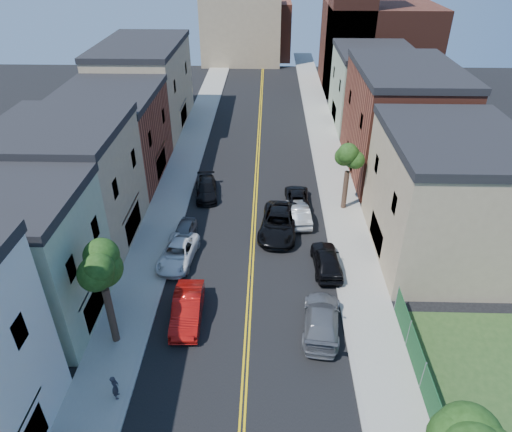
# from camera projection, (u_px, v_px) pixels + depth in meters

# --- Properties ---
(sidewalk_left) EXTENTS (3.20, 100.00, 0.15)m
(sidewalk_left) POSITION_uv_depth(u_px,v_px,m) (185.00, 158.00, 49.87)
(sidewalk_left) COLOR gray
(sidewalk_left) RESTS_ON ground
(sidewalk_right) EXTENTS (3.20, 100.00, 0.15)m
(sidewalk_right) POSITION_uv_depth(u_px,v_px,m) (331.00, 160.00, 49.50)
(sidewalk_right) COLOR gray
(sidewalk_right) RESTS_ON ground
(curb_left) EXTENTS (0.30, 100.00, 0.15)m
(curb_left) POSITION_uv_depth(u_px,v_px,m) (201.00, 158.00, 49.83)
(curb_left) COLOR gray
(curb_left) RESTS_ON ground
(curb_right) EXTENTS (0.30, 100.00, 0.15)m
(curb_right) POSITION_uv_depth(u_px,v_px,m) (314.00, 160.00, 49.54)
(curb_right) COLOR gray
(curb_right) RESTS_ON ground
(bldg_left_palegrn) EXTENTS (9.00, 8.00, 8.50)m
(bldg_left_palegrn) POSITION_uv_depth(u_px,v_px,m) (14.00, 263.00, 27.47)
(bldg_left_palegrn) COLOR gray
(bldg_left_palegrn) RESTS_ON ground
(bldg_left_tan_near) EXTENTS (9.00, 10.00, 9.00)m
(bldg_left_tan_near) POSITION_uv_depth(u_px,v_px,m) (69.00, 188.00, 34.96)
(bldg_left_tan_near) COLOR #998466
(bldg_left_tan_near) RESTS_ON ground
(bldg_left_brick) EXTENTS (9.00, 12.00, 8.00)m
(bldg_left_brick) POSITION_uv_depth(u_px,v_px,m) (112.00, 138.00, 44.54)
(bldg_left_brick) COLOR brown
(bldg_left_brick) RESTS_ON ground
(bldg_left_tan_far) EXTENTS (9.00, 16.00, 9.50)m
(bldg_left_tan_far) POSITION_uv_depth(u_px,v_px,m) (145.00, 88.00, 56.00)
(bldg_left_tan_far) COLOR #998466
(bldg_left_tan_far) RESTS_ON ground
(bldg_right_tan) EXTENTS (9.00, 12.00, 9.00)m
(bldg_right_tan) POSITION_uv_depth(u_px,v_px,m) (444.00, 199.00, 33.45)
(bldg_right_tan) COLOR #998466
(bldg_right_tan) RESTS_ON ground
(bldg_right_brick) EXTENTS (9.00, 14.00, 10.00)m
(bldg_right_brick) POSITION_uv_depth(u_px,v_px,m) (400.00, 124.00, 45.05)
(bldg_right_brick) COLOR brown
(bldg_right_brick) RESTS_ON ground
(bldg_right_palegrn) EXTENTS (9.00, 12.00, 8.50)m
(bldg_right_palegrn) POSITION_uv_depth(u_px,v_px,m) (372.00, 89.00, 57.30)
(bldg_right_palegrn) COLOR gray
(bldg_right_palegrn) RESTS_ON ground
(church) EXTENTS (16.20, 14.20, 22.60)m
(church) POSITION_uv_depth(u_px,v_px,m) (372.00, 39.00, 68.42)
(church) COLOR #4C2319
(church) RESTS_ON ground
(backdrop_left) EXTENTS (14.00, 8.00, 12.00)m
(backdrop_left) POSITION_uv_depth(u_px,v_px,m) (241.00, 29.00, 82.21)
(backdrop_left) COLOR #998466
(backdrop_left) RESTS_ON ground
(backdrop_center) EXTENTS (10.00, 8.00, 10.00)m
(backdrop_center) POSITION_uv_depth(u_px,v_px,m) (264.00, 31.00, 86.03)
(backdrop_center) COLOR brown
(backdrop_center) RESTS_ON ground
(fence_right) EXTENTS (0.04, 15.00, 1.90)m
(fence_right) POSITION_uv_depth(u_px,v_px,m) (431.00, 401.00, 23.08)
(fence_right) COLOR #143F1E
(fence_right) RESTS_ON sidewalk_right
(tree_left_mid) EXTENTS (5.20, 5.20, 9.29)m
(tree_left_mid) POSITION_uv_depth(u_px,v_px,m) (97.00, 254.00, 24.40)
(tree_left_mid) COLOR #332219
(tree_left_mid) RESTS_ON sidewalk_left
(tree_right_corner) EXTENTS (5.80, 5.80, 10.35)m
(tree_right_corner) POSITION_uv_depth(u_px,v_px,m) (470.00, 426.00, 15.17)
(tree_right_corner) COLOR #332219
(tree_right_corner) RESTS_ON sidewalk_right
(tree_right_far) EXTENTS (4.40, 4.40, 8.03)m
(tree_right_far) POSITION_uv_depth(u_px,v_px,m) (350.00, 149.00, 38.02)
(tree_right_far) COLOR #332219
(tree_right_far) RESTS_ON sidewalk_right
(red_sedan) EXTENTS (1.93, 5.09, 1.66)m
(red_sedan) POSITION_uv_depth(u_px,v_px,m) (187.00, 309.00, 29.07)
(red_sedan) COLOR #B00F0B
(red_sedan) RESTS_ON ground
(white_pickup) EXTENTS (2.89, 5.33, 1.42)m
(white_pickup) POSITION_uv_depth(u_px,v_px,m) (178.00, 253.00, 34.24)
(white_pickup) COLOR silver
(white_pickup) RESTS_ON ground
(grey_car_left) EXTENTS (1.85, 4.00, 1.33)m
(grey_car_left) POSITION_uv_depth(u_px,v_px,m) (184.00, 233.00, 36.63)
(grey_car_left) COLOR #585B60
(grey_car_left) RESTS_ON ground
(black_car_left) EXTENTS (2.54, 5.01, 1.40)m
(black_car_left) POSITION_uv_depth(u_px,v_px,m) (206.00, 189.00, 42.68)
(black_car_left) COLOR black
(black_car_left) RESTS_ON ground
(grey_car_right) EXTENTS (2.87, 5.69, 1.59)m
(grey_car_right) POSITION_uv_depth(u_px,v_px,m) (322.00, 320.00, 28.30)
(grey_car_right) COLOR slate
(grey_car_right) RESTS_ON ground
(black_car_right) EXTENTS (2.16, 4.88, 1.63)m
(black_car_right) POSITION_uv_depth(u_px,v_px,m) (327.00, 260.00, 33.35)
(black_car_right) COLOR black
(black_car_right) RESTS_ON ground
(silver_car_right) EXTENTS (2.12, 4.72, 1.50)m
(silver_car_right) POSITION_uv_depth(u_px,v_px,m) (299.00, 213.00, 38.98)
(silver_car_right) COLOR #AAAEB2
(silver_car_right) RESTS_ON ground
(dark_car_right_far) EXTENTS (2.11, 4.58, 1.27)m
(dark_car_right_far) POSITION_uv_depth(u_px,v_px,m) (297.00, 197.00, 41.60)
(dark_car_right_far) COLOR black
(dark_car_right_far) RESTS_ON ground
(black_suv_lane) EXTENTS (3.68, 6.67, 1.77)m
(black_suv_lane) POSITION_uv_depth(u_px,v_px,m) (279.00, 223.00, 37.40)
(black_suv_lane) COLOR black
(black_suv_lane) RESTS_ON ground
(pedestrian_left) EXTENTS (0.48, 0.63, 1.54)m
(pedestrian_left) POSITION_uv_depth(u_px,v_px,m) (115.00, 387.00, 23.99)
(pedestrian_left) COLOR #26252D
(pedestrian_left) RESTS_ON sidewalk_left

